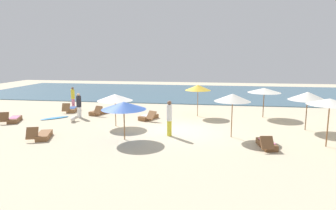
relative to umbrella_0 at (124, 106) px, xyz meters
The scene contains 20 objects.
ground_plane 3.87m from the umbrella_0, 40.69° to the left, with size 60.00×60.00×0.00m, color beige.
ocean_water 19.50m from the umbrella_0, 82.29° to the left, with size 48.00×16.00×0.06m, color #3D6075.
umbrella_0 is the anchor object (origin of this frame).
umbrella_1 9.91m from the umbrella_0, ahead, with size 2.07×2.07×2.33m.
umbrella_2 5.66m from the umbrella_0, 13.50° to the left, with size 1.89×1.89×2.34m.
umbrella_3 3.09m from the umbrella_0, 117.05° to the left, with size 2.15×2.15×1.98m.
umbrella_5 10.45m from the umbrella_0, 19.47° to the left, with size 2.15×2.15×2.25m.
umbrella_6 10.49m from the umbrella_0, 40.47° to the left, with size 2.26×2.26×2.07m.
umbrella_8 7.31m from the umbrella_0, 62.13° to the left, with size 1.81×1.81×2.25m.
lounger_0 7.24m from the umbrella_0, ahead, with size 0.84×1.75×0.70m.
lounger_1 9.31m from the umbrella_0, 133.13° to the left, with size 0.96×1.74×0.73m.
lounger_2 4.62m from the umbrella_0, behind, with size 1.11×1.77×0.72m.
lounger_3 8.96m from the umbrella_0, 161.57° to the left, with size 1.16×1.74×0.74m.
lounger_4 5.13m from the umbrella_0, 87.61° to the left, with size 1.30×1.77×0.68m.
lounger_6 7.26m from the umbrella_0, 122.55° to the left, with size 1.09×1.76×0.72m.
person_0 10.90m from the umbrella_0, 129.84° to the left, with size 0.39×0.39×1.72m.
person_1 6.78m from the umbrella_0, 134.85° to the left, with size 0.41×0.41×1.73m.
person_2 2.56m from the umbrella_0, 26.03° to the left, with size 0.40×0.40×1.93m.
dog 5.93m from the umbrella_0, 142.71° to the left, with size 0.55×0.80×0.36m.
surfboard 7.72m from the umbrella_0, 146.42° to the left, with size 1.66×1.72×0.07m.
Camera 1 is at (1.88, -16.50, 4.37)m, focal length 31.53 mm.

